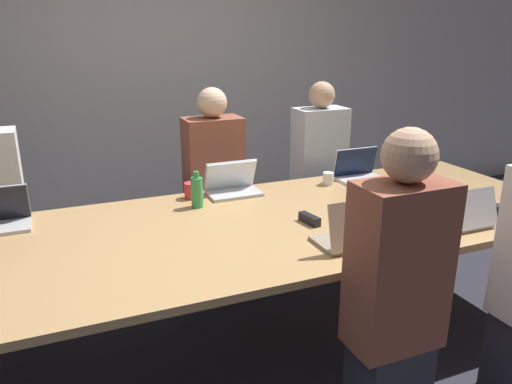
# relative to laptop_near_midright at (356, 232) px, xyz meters

# --- Properties ---
(ground_plane) EXTENTS (24.00, 24.00, 0.00)m
(ground_plane) POSITION_rel_laptop_near_midright_xyz_m (-0.44, 0.47, -0.81)
(ground_plane) COLOR #2D2D38
(curtain_wall) EXTENTS (12.00, 0.06, 2.80)m
(curtain_wall) POSITION_rel_laptop_near_midright_xyz_m (-0.44, 2.54, 0.59)
(curtain_wall) COLOR #BCB7B2
(curtain_wall) RESTS_ON ground_plane
(conference_table) EXTENTS (4.06, 1.37, 0.74)m
(conference_table) POSITION_rel_laptop_near_midright_xyz_m (-0.44, 0.47, -0.12)
(conference_table) COLOR tan
(conference_table) RESTS_ON ground_plane
(laptop_near_midright) EXTENTS (0.36, 0.25, 0.25)m
(laptop_near_midright) POSITION_rel_laptop_near_midright_xyz_m (0.00, 0.00, 0.00)
(laptop_near_midright) COLOR gray
(laptop_near_midright) RESTS_ON conference_table
(person_near_midright) EXTENTS (0.40, 0.24, 1.41)m
(person_near_midright) POSITION_rel_laptop_near_midright_xyz_m (-0.06, -0.40, -0.12)
(person_near_midright) COLOR #2D2D38
(person_near_midright) RESTS_ON ground_plane
(bottle_near_midright) EXTENTS (0.06, 0.06, 0.22)m
(bottle_near_midright) POSITION_rel_laptop_near_midright_xyz_m (0.30, 0.18, 0.02)
(bottle_near_midright) COLOR green
(bottle_near_midright) RESTS_ON conference_table
(laptop_far_right) EXTENTS (0.33, 0.22, 0.22)m
(laptop_far_right) POSITION_rel_laptop_near_midright_xyz_m (0.67, 0.98, -0.01)
(laptop_far_right) COLOR silver
(laptop_far_right) RESTS_ON conference_table
(person_far_right) EXTENTS (0.40, 0.24, 1.39)m
(person_far_right) POSITION_rel_laptop_near_midright_xyz_m (0.62, 1.44, -0.14)
(person_far_right) COLOR #2D2D38
(person_far_right) RESTS_ON ground_plane
(cup_far_right) EXTENTS (0.07, 0.07, 0.09)m
(cup_far_right) POSITION_rel_laptop_near_midright_xyz_m (0.41, 0.95, -0.03)
(cup_far_right) COLOR white
(cup_far_right) RESTS_ON conference_table
(laptop_near_right) EXTENTS (0.32, 0.22, 0.22)m
(laptop_near_right) POSITION_rel_laptop_near_midright_xyz_m (0.68, -0.03, -0.01)
(laptop_near_right) COLOR #B7B7BC
(laptop_near_right) RESTS_ON conference_table
(cup_near_right) EXTENTS (0.07, 0.07, 0.09)m
(cup_near_right) POSITION_rel_laptop_near_midright_xyz_m (0.93, -0.01, -0.03)
(cup_near_right) COLOR #232328
(cup_near_right) RESTS_ON conference_table
(laptop_far_center) EXTENTS (0.35, 0.22, 0.22)m
(laptop_far_center) POSITION_rel_laptop_near_midright_xyz_m (-0.28, 1.02, -0.01)
(laptop_far_center) COLOR #B7B7BC
(laptop_far_center) RESTS_ON conference_table
(person_far_center) EXTENTS (0.40, 0.24, 1.39)m
(person_far_center) POSITION_rel_laptop_near_midright_xyz_m (-0.29, 1.35, -0.13)
(person_far_center) COLOR #2D2D38
(person_far_center) RESTS_ON ground_plane
(cup_far_center) EXTENTS (0.10, 0.10, 0.10)m
(cup_far_center) POSITION_rel_laptop_near_midright_xyz_m (-0.54, 1.03, -0.02)
(cup_far_center) COLOR red
(cup_far_center) RESTS_ON conference_table
(bottle_far_center) EXTENTS (0.07, 0.07, 0.22)m
(bottle_far_center) POSITION_rel_laptop_near_midright_xyz_m (-0.56, 0.86, 0.02)
(bottle_far_center) COLOR green
(bottle_far_center) RESTS_ON conference_table
(stapler) EXTENTS (0.07, 0.16, 0.05)m
(stapler) POSITION_rel_laptop_near_midright_xyz_m (-0.06, 0.36, -0.05)
(stapler) COLOR black
(stapler) RESTS_ON conference_table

